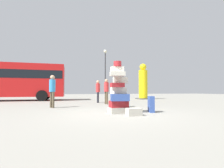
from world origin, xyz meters
TOP-DOWN VIEW (x-y plane):
  - ground_plane at (0.00, 0.00)m, footprint 80.00×80.00m
  - suitcase_tower at (0.11, 0.08)m, footprint 0.82×0.82m
  - suitcase_cream_foreground_near at (0.40, -0.67)m, footprint 0.51×0.31m
  - suitcase_teal_right_side at (0.73, 1.77)m, footprint 0.29×0.35m
  - suitcase_slate_behind_tower at (1.32, 2.31)m, footprint 0.25×0.41m
  - suitcase_navy_white_trunk at (1.42, -0.04)m, footprint 0.29×0.42m
  - person_bearded_onlooker at (-2.44, 2.89)m, footprint 0.30×0.31m
  - person_tourist_with_camera at (0.45, 5.75)m, footprint 0.30×0.34m
  - person_passerby_in_red at (0.72, 4.34)m, footprint 0.30×0.34m
  - yellow_dummy_statue at (5.99, 9.64)m, footprint 1.25×1.25m
  - parked_bus at (-6.77, 10.24)m, footprint 9.86×2.96m
  - lamp_post at (2.51, 11.88)m, footprint 0.36×0.36m

SIDE VIEW (x-z plane):
  - ground_plane at x=0.00m, z-range 0.00..0.00m
  - suitcase_cream_foreground_near at x=0.40m, z-range 0.00..0.25m
  - suitcase_slate_behind_tower at x=1.32m, z-range 0.00..0.52m
  - suitcase_teal_right_side at x=0.73m, z-range 0.00..0.59m
  - suitcase_navy_white_trunk at x=1.42m, z-range 0.00..0.63m
  - suitcase_tower at x=0.11m, z-range -0.19..1.77m
  - person_tourist_with_camera at x=0.45m, z-range 0.15..1.74m
  - person_passerby_in_red at x=0.72m, z-range 0.15..1.76m
  - person_bearded_onlooker at x=-2.44m, z-range 0.16..1.78m
  - yellow_dummy_statue at x=5.99m, z-range -0.21..3.46m
  - parked_bus at x=-6.77m, z-range 0.26..3.41m
  - lamp_post at x=2.51m, z-range 0.89..6.34m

